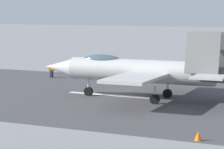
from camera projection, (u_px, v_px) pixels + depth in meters
ground_plane at (117, 96)px, 45.75m from camera, size 400.00×400.00×0.00m
runway_strip at (117, 96)px, 45.74m from camera, size 240.00×26.00×0.02m
fighter_jet at (141, 70)px, 43.57m from camera, size 16.58×13.70×5.61m
crew_person at (51, 71)px, 58.09m from camera, size 0.66×0.42×1.56m
marker_cone_near at (198, 136)px, 29.85m from camera, size 0.44×0.44×0.55m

